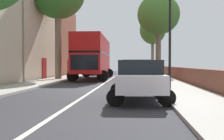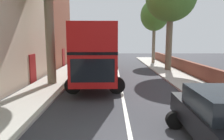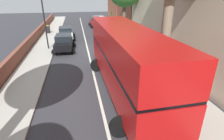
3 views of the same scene
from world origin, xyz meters
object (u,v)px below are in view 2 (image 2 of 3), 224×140
at_px(double_decker_bus, 96,50).
at_px(parked_car_silver_left_2, 96,57).
at_px(parked_car_black_right_3, 218,116).
at_px(street_tree_right_1, 153,16).

height_order(double_decker_bus, parked_car_silver_left_2, double_decker_bus).
xyz_separation_m(parked_car_black_right_3, street_tree_right_1, (2.42, 21.32, 5.27)).
relative_size(double_decker_bus, parked_car_silver_left_2, 2.52).
bearing_deg(parked_car_black_right_3, double_decker_bus, 113.29).
height_order(parked_car_black_right_3, street_tree_right_1, street_tree_right_1).
height_order(double_decker_bus, parked_car_black_right_3, double_decker_bus).
bearing_deg(street_tree_right_1, double_decker_bus, -119.77).
distance_m(parked_car_silver_left_2, street_tree_right_1, 9.16).
bearing_deg(street_tree_right_1, parked_car_silver_left_2, -173.66).
distance_m(double_decker_bus, street_tree_right_1, 13.89).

